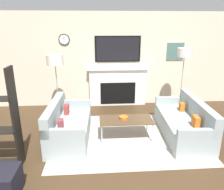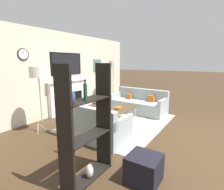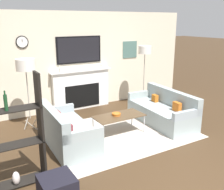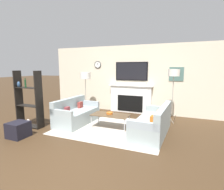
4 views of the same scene
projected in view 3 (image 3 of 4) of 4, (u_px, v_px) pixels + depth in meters
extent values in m
plane|color=#3D2B19|center=(202.00, 188.00, 3.97)|extent=(60.00, 60.00, 0.00)
cube|color=beige|center=(79.00, 61.00, 7.35)|extent=(7.17, 0.07, 2.70)
cube|color=white|center=(81.00, 90.00, 7.47)|extent=(1.68, 0.16, 1.09)
cube|color=black|center=(83.00, 96.00, 7.45)|extent=(1.04, 0.01, 0.65)
cube|color=white|center=(81.00, 71.00, 7.30)|extent=(1.80, 0.22, 0.04)
cylinder|color=#B2AD9E|center=(60.00, 70.00, 6.95)|extent=(0.04, 0.04, 0.10)
cylinder|color=white|center=(60.00, 67.00, 6.92)|extent=(0.03, 0.03, 0.09)
cylinder|color=#B2AD9E|center=(101.00, 66.00, 7.57)|extent=(0.04, 0.04, 0.10)
cylinder|color=white|center=(101.00, 63.00, 7.54)|extent=(0.03, 0.03, 0.09)
cube|color=black|center=(79.00, 50.00, 7.22)|extent=(1.31, 0.04, 0.74)
cube|color=black|center=(79.00, 50.00, 7.20)|extent=(1.22, 0.01, 0.66)
cylinder|color=black|center=(22.00, 42.00, 6.41)|extent=(0.30, 0.02, 0.30)
cylinder|color=silver|center=(22.00, 42.00, 6.40)|extent=(0.26, 0.00, 0.26)
cube|color=black|center=(22.00, 41.00, 6.38)|extent=(0.01, 0.00, 0.07)
cube|color=#4A6D66|center=(130.00, 50.00, 8.08)|extent=(0.51, 0.02, 0.51)
cube|color=#BEB4A6|center=(119.00, 133.00, 5.92)|extent=(3.11, 2.36, 0.01)
cube|color=#92A1A2|center=(69.00, 135.00, 5.27)|extent=(0.83, 1.65, 0.44)
cube|color=#92A1A2|center=(53.00, 119.00, 5.02)|extent=(0.22, 1.63, 0.38)
cube|color=#929CA1|center=(57.00, 110.00, 5.83)|extent=(0.78, 0.13, 0.18)
cube|color=#95A1A2|center=(83.00, 135.00, 4.54)|extent=(0.78, 0.13, 0.18)
cube|color=maroon|center=(57.00, 116.00, 5.43)|extent=(0.10, 0.20, 0.20)
cube|color=brown|center=(69.00, 128.00, 4.83)|extent=(0.11, 0.18, 0.17)
cube|color=#92A1A2|center=(161.00, 115.00, 6.46)|extent=(0.88, 1.93, 0.42)
cube|color=#92A1A2|center=(172.00, 98.00, 6.49)|extent=(0.26, 1.89, 0.39)
cube|color=#909DA5|center=(187.00, 114.00, 5.61)|extent=(0.79, 0.14, 0.18)
cube|color=#96A2A0|center=(141.00, 94.00, 7.14)|extent=(0.79, 0.14, 0.18)
cube|color=#C05F1D|center=(177.00, 107.00, 6.06)|extent=(0.11, 0.22, 0.21)
cube|color=#B35D1A|center=(155.00, 98.00, 6.79)|extent=(0.13, 0.20, 0.18)
cube|color=#4C3823|center=(119.00, 116.00, 5.79)|extent=(1.13, 0.56, 0.02)
cylinder|color=#B7B7BC|center=(104.00, 134.00, 5.40)|extent=(0.02, 0.02, 0.41)
cylinder|color=#B7B7BC|center=(144.00, 124.00, 5.91)|extent=(0.02, 0.02, 0.41)
cylinder|color=#B7B7BC|center=(93.00, 126.00, 5.79)|extent=(0.02, 0.02, 0.41)
cylinder|color=#B7B7BC|center=(132.00, 117.00, 6.31)|extent=(0.02, 0.02, 0.41)
cylinder|color=#BF6523|center=(116.00, 114.00, 5.79)|extent=(0.19, 0.19, 0.05)
torus|color=#CA5F19|center=(116.00, 113.00, 5.79)|extent=(0.20, 0.20, 0.02)
cylinder|color=#9E998E|center=(35.00, 122.00, 6.24)|extent=(0.09, 0.23, 0.26)
cylinder|color=#9E998E|center=(26.00, 123.00, 6.18)|extent=(0.17, 0.19, 0.26)
cylinder|color=#9E998E|center=(31.00, 125.00, 6.06)|extent=(0.23, 0.07, 0.26)
cylinder|color=#9E998E|center=(28.00, 95.00, 5.97)|extent=(0.02, 0.02, 1.13)
cylinder|color=white|center=(25.00, 65.00, 5.78)|extent=(0.42, 0.42, 0.26)
cylinder|color=#9E998E|center=(145.00, 100.00, 7.85)|extent=(0.09, 0.23, 0.29)
cylinder|color=#9E998E|center=(139.00, 101.00, 7.80)|extent=(0.17, 0.19, 0.29)
cylinder|color=#9E998E|center=(145.00, 102.00, 7.67)|extent=(0.23, 0.07, 0.29)
cylinder|color=#9E998E|center=(144.00, 76.00, 7.56)|extent=(0.02, 0.02, 1.27)
cylinder|color=white|center=(145.00, 50.00, 7.36)|extent=(0.36, 0.36, 0.22)
cube|color=black|center=(41.00, 127.00, 4.04)|extent=(0.04, 0.28, 1.73)
cube|color=black|center=(18.00, 182.00, 4.07)|extent=(0.87, 0.28, 0.02)
cube|color=black|center=(14.00, 145.00, 3.90)|extent=(0.87, 0.28, 0.01)
cube|color=black|center=(10.00, 110.00, 3.74)|extent=(0.87, 0.28, 0.02)
ellipsoid|color=silver|center=(16.00, 178.00, 3.98)|extent=(0.11, 0.11, 0.22)
cylinder|color=#194223|center=(6.00, 103.00, 3.66)|extent=(0.05, 0.05, 0.23)
cylinder|color=#194223|center=(5.00, 93.00, 3.62)|extent=(0.02, 0.02, 0.06)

